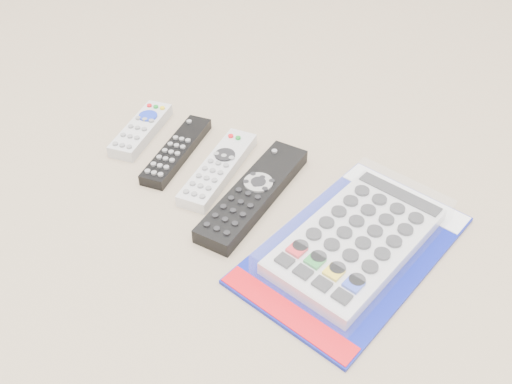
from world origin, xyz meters
The scene contains 5 objects.
remote_small_grey centered at (-0.22, 0.06, 0.01)m, with size 0.08×0.16×0.02m.
remote_slim_black centered at (-0.13, 0.04, 0.01)m, with size 0.07×0.19×0.02m.
remote_silver_dvd centered at (-0.05, 0.04, 0.01)m, with size 0.07×0.20×0.02m.
remote_large_black centered at (0.03, 0.01, 0.01)m, with size 0.06×0.24×0.03m.
jumbo_remote_packaged centered at (0.20, 0.00, 0.02)m, with size 0.25×0.35×0.04m.
Camera 1 is at (0.36, -0.53, 0.57)m, focal length 40.00 mm.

